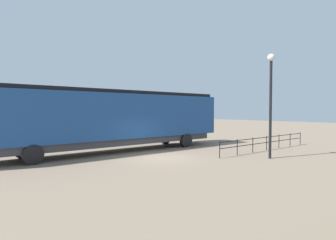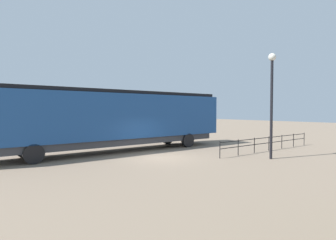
% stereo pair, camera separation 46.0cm
% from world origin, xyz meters
% --- Properties ---
extents(ground_plane, '(120.00, 120.00, 0.00)m').
position_xyz_m(ground_plane, '(0.00, 0.00, 0.00)').
color(ground_plane, '#84705B').
extents(locomotive, '(2.94, 17.48, 4.29)m').
position_xyz_m(locomotive, '(-3.90, -0.61, 2.40)').
color(locomotive, navy).
rests_on(locomotive, ground_plane).
extents(lamp_post, '(0.45, 0.45, 6.30)m').
position_xyz_m(lamp_post, '(4.41, 4.94, 4.14)').
color(lamp_post, black).
rests_on(lamp_post, ground_plane).
extents(platform_fence, '(0.05, 10.52, 1.05)m').
position_xyz_m(platform_fence, '(2.43, 7.86, 0.68)').
color(platform_fence, black).
rests_on(platform_fence, ground_plane).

